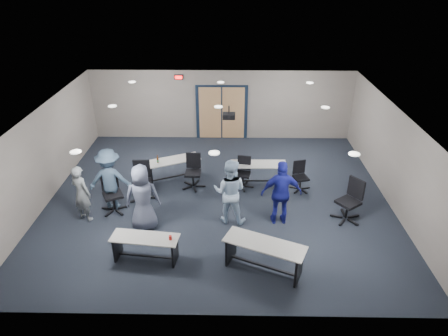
{
  "coord_description": "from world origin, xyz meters",
  "views": [
    {
      "loc": [
        0.35,
        -10.22,
        6.38
      ],
      "look_at": [
        0.17,
        -0.3,
        1.14
      ],
      "focal_mm": 32.0,
      "sensor_mm": 36.0,
      "label": 1
    }
  ],
  "objects_px": {
    "table_front_left": "(146,244)",
    "chair_loose_right": "(348,201)",
    "person_lightblue": "(230,191)",
    "table_back_left": "(173,166)",
    "table_front_right": "(264,252)",
    "person_gray": "(81,193)",
    "chair_back_d": "(301,177)",
    "chair_loose_left": "(113,193)",
    "chair_back_b": "(193,172)",
    "person_plaid": "(143,198)",
    "chair_back_a": "(141,182)",
    "person_back": "(110,180)",
    "chair_back_c": "(243,173)",
    "table_back_right": "(258,170)",
    "person_navy": "(281,193)"
  },
  "relations": [
    {
      "from": "chair_back_b",
      "to": "person_navy",
      "type": "bearing_deg",
      "value": -34.12
    },
    {
      "from": "person_plaid",
      "to": "person_gray",
      "type": "bearing_deg",
      "value": -20.07
    },
    {
      "from": "person_navy",
      "to": "person_lightblue",
      "type": "bearing_deg",
      "value": -4.93
    },
    {
      "from": "table_front_left",
      "to": "chair_loose_left",
      "type": "bearing_deg",
      "value": 129.26
    },
    {
      "from": "person_lightblue",
      "to": "table_back_left",
      "type": "bearing_deg",
      "value": -40.26
    },
    {
      "from": "chair_loose_left",
      "to": "chair_loose_right",
      "type": "bearing_deg",
      "value": -30.31
    },
    {
      "from": "chair_loose_right",
      "to": "person_gray",
      "type": "bearing_deg",
      "value": -125.8
    },
    {
      "from": "table_back_right",
      "to": "chair_loose_left",
      "type": "relative_size",
      "value": 1.53
    },
    {
      "from": "person_back",
      "to": "person_plaid",
      "type": "bearing_deg",
      "value": 135.38
    },
    {
      "from": "table_back_left",
      "to": "chair_loose_right",
      "type": "xyz_separation_m",
      "value": [
        5.03,
        -2.17,
        0.11
      ]
    },
    {
      "from": "person_plaid",
      "to": "person_lightblue",
      "type": "relative_size",
      "value": 1.0
    },
    {
      "from": "chair_back_a",
      "to": "table_back_left",
      "type": "bearing_deg",
      "value": 55.75
    },
    {
      "from": "table_back_left",
      "to": "chair_loose_right",
      "type": "bearing_deg",
      "value": -47.75
    },
    {
      "from": "table_back_left",
      "to": "person_navy",
      "type": "bearing_deg",
      "value": -60.36
    },
    {
      "from": "table_back_right",
      "to": "chair_back_b",
      "type": "xyz_separation_m",
      "value": [
        -2.03,
        -0.27,
        0.06
      ]
    },
    {
      "from": "chair_loose_right",
      "to": "person_navy",
      "type": "bearing_deg",
      "value": -122.03
    },
    {
      "from": "chair_back_c",
      "to": "person_lightblue",
      "type": "bearing_deg",
      "value": -91.82
    },
    {
      "from": "chair_back_a",
      "to": "chair_loose_left",
      "type": "xyz_separation_m",
      "value": [
        -0.68,
        -0.64,
        -0.02
      ]
    },
    {
      "from": "table_back_left",
      "to": "chair_back_b",
      "type": "height_order",
      "value": "chair_back_b"
    },
    {
      "from": "table_back_left",
      "to": "chair_back_c",
      "type": "bearing_deg",
      "value": -36.38
    },
    {
      "from": "chair_back_b",
      "to": "person_back",
      "type": "bearing_deg",
      "value": -149.76
    },
    {
      "from": "table_front_right",
      "to": "person_gray",
      "type": "xyz_separation_m",
      "value": [
        -4.76,
        1.95,
        0.3
      ]
    },
    {
      "from": "chair_back_a",
      "to": "person_plaid",
      "type": "relative_size",
      "value": 0.64
    },
    {
      "from": "chair_loose_left",
      "to": "person_gray",
      "type": "distance_m",
      "value": 0.84
    },
    {
      "from": "table_front_right",
      "to": "chair_back_a",
      "type": "distance_m",
      "value": 4.51
    },
    {
      "from": "table_front_left",
      "to": "person_back",
      "type": "bearing_deg",
      "value": 128.66
    },
    {
      "from": "chair_back_a",
      "to": "chair_loose_left",
      "type": "distance_m",
      "value": 0.93
    },
    {
      "from": "chair_back_b",
      "to": "chair_loose_right",
      "type": "distance_m",
      "value": 4.65
    },
    {
      "from": "table_back_right",
      "to": "person_lightblue",
      "type": "xyz_separation_m",
      "value": [
        -0.89,
        -2.04,
        0.43
      ]
    },
    {
      "from": "chair_loose_left",
      "to": "person_back",
      "type": "bearing_deg",
      "value": 86.69
    },
    {
      "from": "chair_back_d",
      "to": "person_back",
      "type": "bearing_deg",
      "value": 175.39
    },
    {
      "from": "table_back_left",
      "to": "chair_back_c",
      "type": "relative_size",
      "value": 1.82
    },
    {
      "from": "chair_back_d",
      "to": "person_plaid",
      "type": "height_order",
      "value": "person_plaid"
    },
    {
      "from": "table_front_left",
      "to": "person_lightblue",
      "type": "distance_m",
      "value": 2.6
    },
    {
      "from": "table_back_right",
      "to": "chair_back_c",
      "type": "distance_m",
      "value": 0.55
    },
    {
      "from": "table_back_right",
      "to": "person_navy",
      "type": "bearing_deg",
      "value": -77.98
    },
    {
      "from": "table_back_left",
      "to": "person_plaid",
      "type": "relative_size",
      "value": 0.99
    },
    {
      "from": "table_front_right",
      "to": "person_lightblue",
      "type": "relative_size",
      "value": 1.05
    },
    {
      "from": "chair_back_c",
      "to": "chair_loose_left",
      "type": "bearing_deg",
      "value": -148.6
    },
    {
      "from": "chair_back_d",
      "to": "chair_loose_left",
      "type": "distance_m",
      "value": 5.58
    },
    {
      "from": "table_front_right",
      "to": "chair_back_d",
      "type": "height_order",
      "value": "chair_back_d"
    },
    {
      "from": "chair_back_d",
      "to": "person_gray",
      "type": "xyz_separation_m",
      "value": [
        -6.14,
        -1.65,
        0.34
      ]
    },
    {
      "from": "table_back_left",
      "to": "person_back",
      "type": "height_order",
      "value": "person_back"
    },
    {
      "from": "chair_back_d",
      "to": "chair_back_a",
      "type": "bearing_deg",
      "value": 171.62
    },
    {
      "from": "table_front_right",
      "to": "table_back_left",
      "type": "bearing_deg",
      "value": 145.7
    },
    {
      "from": "chair_back_a",
      "to": "chair_loose_left",
      "type": "bearing_deg",
      "value": -139.12
    },
    {
      "from": "table_front_left",
      "to": "chair_loose_right",
      "type": "bearing_deg",
      "value": 25.25
    },
    {
      "from": "chair_back_a",
      "to": "person_navy",
      "type": "xyz_separation_m",
      "value": [
        3.94,
        -1.1,
        0.33
      ]
    },
    {
      "from": "chair_back_b",
      "to": "person_lightblue",
      "type": "height_order",
      "value": "person_lightblue"
    },
    {
      "from": "chair_back_c",
      "to": "table_back_left",
      "type": "bearing_deg",
      "value": 178.8
    }
  ]
}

